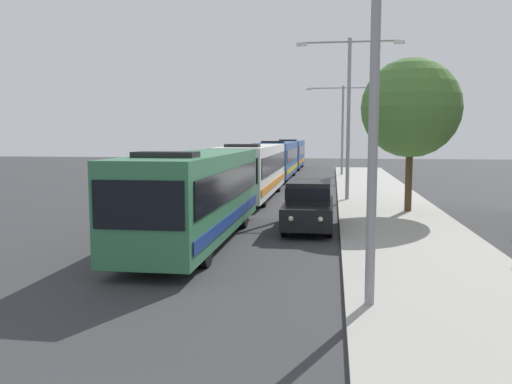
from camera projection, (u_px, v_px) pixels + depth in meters
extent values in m
cube|color=#33724C|center=(196.00, 193.00, 18.00)|extent=(2.50, 10.90, 2.70)
cube|color=black|center=(233.00, 183.00, 17.78)|extent=(0.04, 10.03, 1.00)
cube|color=black|center=(160.00, 182.00, 18.14)|extent=(0.04, 10.03, 1.00)
cube|color=black|center=(138.00, 205.00, 12.59)|extent=(2.30, 0.04, 1.20)
cube|color=navy|center=(233.00, 217.00, 17.90)|extent=(0.03, 10.35, 0.36)
cube|color=black|center=(166.00, 155.00, 14.63)|extent=(1.75, 0.90, 0.16)
cylinder|color=black|center=(204.00, 250.00, 14.65)|extent=(0.28, 1.00, 1.00)
cylinder|color=black|center=(129.00, 247.00, 14.96)|extent=(0.28, 1.00, 1.00)
cylinder|color=black|center=(243.00, 215.00, 20.92)|extent=(0.28, 1.00, 1.00)
cylinder|color=black|center=(189.00, 214.00, 21.24)|extent=(0.28, 1.00, 1.00)
cube|color=silver|center=(253.00, 169.00, 30.78)|extent=(2.50, 12.40, 2.70)
cube|color=black|center=(275.00, 163.00, 30.56)|extent=(0.04, 11.40, 1.00)
cube|color=black|center=(232.00, 163.00, 30.92)|extent=(0.04, 11.40, 1.00)
cube|color=black|center=(233.00, 171.00, 24.63)|extent=(2.30, 0.04, 1.20)
cube|color=orange|center=(275.00, 183.00, 30.68)|extent=(0.03, 11.78, 0.36)
cube|color=black|center=(242.00, 146.00, 26.97)|extent=(1.75, 0.90, 0.16)
cylinder|color=black|center=(263.00, 197.00, 26.97)|extent=(0.28, 1.00, 1.00)
cylinder|color=black|center=(221.00, 196.00, 27.29)|extent=(0.28, 1.00, 1.00)
cylinder|color=black|center=(278.00, 184.00, 34.10)|extent=(0.28, 1.00, 1.00)
cylinder|color=black|center=(244.00, 184.00, 34.42)|extent=(0.28, 1.00, 1.00)
cube|color=#284C8C|center=(278.00, 158.00, 44.30)|extent=(2.50, 12.09, 2.70)
cube|color=black|center=(293.00, 154.00, 44.08)|extent=(0.04, 11.12, 1.00)
cube|color=black|center=(263.00, 154.00, 44.44)|extent=(0.04, 11.12, 1.00)
cube|color=black|center=(269.00, 158.00, 38.30)|extent=(2.30, 0.04, 1.20)
cube|color=gold|center=(293.00, 168.00, 44.20)|extent=(0.03, 11.49, 0.36)
cube|color=black|center=(273.00, 142.00, 40.58)|extent=(1.75, 0.90, 0.16)
cylinder|color=black|center=(287.00, 176.00, 40.58)|extent=(0.28, 1.00, 1.00)
cylinder|color=black|center=(259.00, 176.00, 40.90)|extent=(0.28, 1.00, 1.00)
cylinder|color=black|center=(294.00, 170.00, 47.54)|extent=(0.28, 1.00, 1.00)
cylinder|color=black|center=(269.00, 170.00, 47.86)|extent=(0.28, 1.00, 1.00)
cube|color=#284C8C|center=(290.00, 153.00, 57.33)|extent=(2.50, 10.98, 2.70)
cube|color=black|center=(302.00, 150.00, 57.11)|extent=(0.04, 10.10, 1.00)
cube|color=black|center=(279.00, 150.00, 57.48)|extent=(0.04, 10.10, 1.00)
cube|color=black|center=(286.00, 152.00, 51.88)|extent=(2.30, 0.04, 1.20)
cube|color=orange|center=(302.00, 161.00, 57.23)|extent=(0.03, 10.43, 0.36)
cube|color=black|center=(288.00, 140.00, 53.94)|extent=(1.75, 0.90, 0.16)
cylinder|color=black|center=(298.00, 166.00, 53.96)|extent=(0.28, 1.00, 1.00)
cylinder|color=black|center=(277.00, 166.00, 54.27)|extent=(0.28, 1.00, 1.00)
cylinder|color=black|center=(302.00, 163.00, 60.27)|extent=(0.28, 1.00, 1.00)
cylinder|color=black|center=(283.00, 163.00, 60.59)|extent=(0.28, 1.00, 1.00)
cube|color=black|center=(309.00, 211.00, 20.55)|extent=(1.84, 4.94, 0.80)
cube|color=black|center=(309.00, 191.00, 20.61)|extent=(1.62, 2.87, 0.80)
cube|color=black|center=(309.00, 191.00, 20.61)|extent=(1.66, 2.97, 0.44)
sphere|color=#F9EFCC|center=(291.00, 219.00, 18.16)|extent=(0.18, 0.18, 0.18)
sphere|color=#F9EFCC|center=(320.00, 219.00, 18.01)|extent=(0.18, 0.18, 0.18)
cylinder|color=black|center=(284.00, 227.00, 19.20)|extent=(0.22, 0.70, 0.70)
cylinder|color=black|center=(330.00, 228.00, 18.96)|extent=(0.22, 0.70, 0.70)
cylinder|color=black|center=(291.00, 214.00, 22.21)|extent=(0.22, 0.70, 0.70)
cylinder|color=black|center=(330.00, 215.00, 21.98)|extent=(0.22, 0.70, 0.70)
cylinder|color=gray|center=(374.00, 116.00, 10.62)|extent=(0.20, 0.20, 7.78)
cylinder|color=gray|center=(348.00, 120.00, 28.60)|extent=(0.20, 0.20, 8.68)
cylinder|color=gray|center=(326.00, 42.00, 28.34)|extent=(2.57, 0.10, 0.10)
cube|color=silver|center=(302.00, 44.00, 28.53)|extent=(0.56, 0.28, 0.16)
cylinder|color=gray|center=(374.00, 41.00, 27.97)|extent=(2.57, 0.10, 0.10)
cube|color=silver|center=(399.00, 42.00, 27.79)|extent=(0.56, 0.28, 0.16)
cylinder|color=gray|center=(343.00, 130.00, 46.66)|extent=(0.20, 0.20, 7.83)
cylinder|color=gray|center=(326.00, 88.00, 46.48)|extent=(2.99, 0.10, 0.10)
cube|color=silver|center=(309.00, 89.00, 46.70)|extent=(0.56, 0.28, 0.16)
cylinder|color=gray|center=(361.00, 88.00, 46.05)|extent=(2.99, 0.10, 0.10)
cube|color=silver|center=(378.00, 88.00, 45.84)|extent=(0.56, 0.28, 0.16)
cylinder|color=#4C3823|center=(409.00, 179.00, 24.38)|extent=(0.32, 0.32, 2.94)
sphere|color=#4C7A38|center=(411.00, 108.00, 24.03)|extent=(4.51, 4.51, 4.51)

